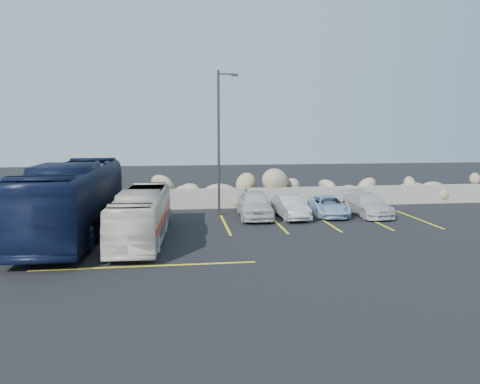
{
  "coord_description": "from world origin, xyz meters",
  "views": [
    {
      "loc": [
        0.22,
        -16.32,
        4.94
      ],
      "look_at": [
        2.95,
        4.0,
        2.09
      ],
      "focal_mm": 35.0,
      "sensor_mm": 36.0,
      "label": 1
    }
  ],
  "objects": [
    {
      "name": "ground",
      "position": [
        0.0,
        0.0,
        0.0
      ],
      "size": [
        90.0,
        90.0,
        0.0
      ],
      "primitive_type": "plane",
      "color": "black",
      "rests_on": "ground"
    },
    {
      "name": "seawall",
      "position": [
        0.0,
        12.0,
        0.6
      ],
      "size": [
        60.0,
        0.4,
        1.2
      ],
      "primitive_type": "cube",
      "color": "gray",
      "rests_on": "ground"
    },
    {
      "name": "riprap_pile",
      "position": [
        0.0,
        13.2,
        1.3
      ],
      "size": [
        54.0,
        2.8,
        2.6
      ],
      "primitive_type": null,
      "color": "tan",
      "rests_on": "ground"
    },
    {
      "name": "parking_lines",
      "position": [
        4.64,
        5.57,
        0.01
      ],
      "size": [
        18.16,
        9.36,
        0.01
      ],
      "color": "yellow",
      "rests_on": "ground"
    },
    {
      "name": "lamppost",
      "position": [
        2.56,
        9.5,
        4.3
      ],
      "size": [
        1.14,
        0.18,
        8.0
      ],
      "color": "#332F2D",
      "rests_on": "ground"
    },
    {
      "name": "vintage_bus",
      "position": [
        -1.36,
        4.13,
        1.13
      ],
      "size": [
        2.31,
        8.18,
        2.25
      ],
      "primitive_type": "imported",
      "rotation": [
        0.0,
        0.0,
        -0.05
      ],
      "color": "silver",
      "rests_on": "ground"
    },
    {
      "name": "tour_coach",
      "position": [
        -4.53,
        5.7,
        1.67
      ],
      "size": [
        3.01,
        12.05,
        3.35
      ],
      "primitive_type": "imported",
      "rotation": [
        0.0,
        0.0,
        -0.02
      ],
      "color": "#0F1734",
      "rests_on": "ground"
    },
    {
      "name": "car_a",
      "position": [
        4.39,
        8.63,
        0.74
      ],
      "size": [
        1.98,
        4.45,
        1.49
      ],
      "primitive_type": "imported",
      "rotation": [
        0.0,
        0.0,
        -0.05
      ],
      "color": "silver",
      "rests_on": "ground"
    },
    {
      "name": "car_b",
      "position": [
        6.31,
        8.31,
        0.61
      ],
      "size": [
        1.52,
        3.76,
        1.21
      ],
      "primitive_type": "imported",
      "rotation": [
        0.0,
        0.0,
        0.06
      ],
      "color": "#B9B9BE",
      "rests_on": "ground"
    },
    {
      "name": "car_c",
      "position": [
        10.81,
        8.54,
        0.62
      ],
      "size": [
        1.93,
        4.33,
        1.23
      ],
      "primitive_type": "imported",
      "rotation": [
        0.0,
        0.0,
        0.05
      ],
      "color": "silver",
      "rests_on": "ground"
    },
    {
      "name": "car_d",
      "position": [
        8.64,
        8.74,
        0.55
      ],
      "size": [
        2.16,
        4.08,
        1.09
      ],
      "primitive_type": "imported",
      "rotation": [
        0.0,
        0.0,
        -0.09
      ],
      "color": "#95B7D3",
      "rests_on": "ground"
    }
  ]
}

